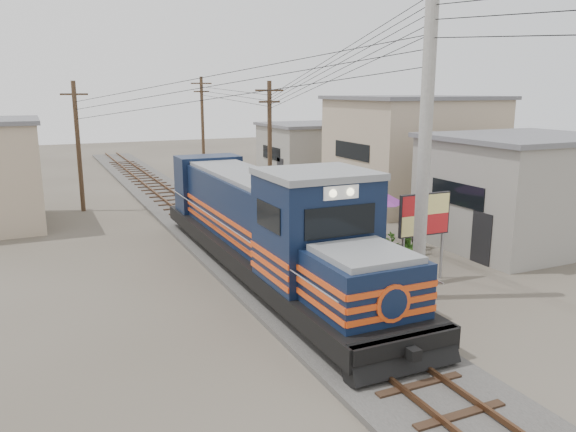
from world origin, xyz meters
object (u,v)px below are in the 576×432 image
market_umbrella (374,195)px  vendor (416,230)px  locomotive (266,227)px  billboard (425,217)px

market_umbrella → vendor: market_umbrella is taller
market_umbrella → vendor: bearing=-6.8°
locomotive → market_umbrella: 5.21m
locomotive → vendor: 7.19m
vendor → locomotive: bearing=-1.1°
billboard → market_umbrella: 3.85m
billboard → vendor: (2.44, 3.59, -1.52)m
locomotive → billboard: bearing=-31.9°
market_umbrella → vendor: 2.57m
locomotive → market_umbrella: bearing=10.5°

